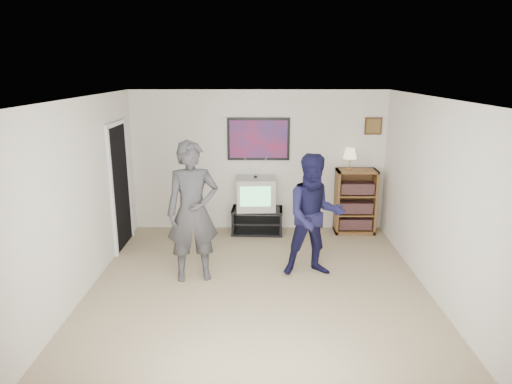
{
  "coord_description": "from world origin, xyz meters",
  "views": [
    {
      "loc": [
        0.02,
        -5.49,
        2.84
      ],
      "look_at": [
        -0.03,
        0.76,
        1.15
      ],
      "focal_mm": 32.0,
      "sensor_mm": 36.0,
      "label": 1
    }
  ],
  "objects_px": {
    "media_stand": "(257,221)",
    "person_short": "(314,216)",
    "bookshelf": "(355,201)",
    "person_tall": "(193,212)",
    "crt_television": "(256,193)"
  },
  "relations": [
    {
      "from": "bookshelf",
      "to": "person_short",
      "type": "height_order",
      "value": "person_short"
    },
    {
      "from": "crt_television",
      "to": "person_tall",
      "type": "height_order",
      "value": "person_tall"
    },
    {
      "from": "media_stand",
      "to": "bookshelf",
      "type": "relative_size",
      "value": 0.8
    },
    {
      "from": "crt_television",
      "to": "bookshelf",
      "type": "height_order",
      "value": "bookshelf"
    },
    {
      "from": "crt_television",
      "to": "person_short",
      "type": "xyz_separation_m",
      "value": [
        0.83,
        -1.69,
        0.14
      ]
    },
    {
      "from": "crt_television",
      "to": "person_short",
      "type": "relative_size",
      "value": 0.38
    },
    {
      "from": "person_tall",
      "to": "person_short",
      "type": "relative_size",
      "value": 1.11
    },
    {
      "from": "crt_television",
      "to": "person_tall",
      "type": "distance_m",
      "value": 2.04
    },
    {
      "from": "bookshelf",
      "to": "person_tall",
      "type": "relative_size",
      "value": 0.59
    },
    {
      "from": "media_stand",
      "to": "bookshelf",
      "type": "bearing_deg",
      "value": 4.05
    },
    {
      "from": "media_stand",
      "to": "person_short",
      "type": "relative_size",
      "value": 0.53
    },
    {
      "from": "bookshelf",
      "to": "person_tall",
      "type": "xyz_separation_m",
      "value": [
        -2.6,
        -1.89,
        0.4
      ]
    },
    {
      "from": "person_tall",
      "to": "person_short",
      "type": "bearing_deg",
      "value": -7.21
    },
    {
      "from": "media_stand",
      "to": "person_short",
      "type": "xyz_separation_m",
      "value": [
        0.8,
        -1.69,
        0.65
      ]
    },
    {
      "from": "media_stand",
      "to": "person_tall",
      "type": "xyz_separation_m",
      "value": [
        -0.86,
        -1.84,
        0.75
      ]
    }
  ]
}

